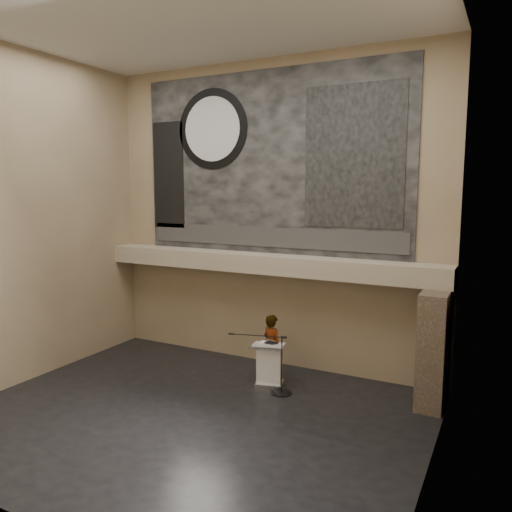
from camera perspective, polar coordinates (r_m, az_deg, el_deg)
The scene contains 21 objects.
floor at distance 11.67m, azimuth -7.59°, elevation -17.74°, with size 10.00×10.00×0.00m, color black.
ceiling at distance 11.10m, azimuth -8.47°, elevation 26.00°, with size 10.00×10.00×0.00m, color silver.
wall_back at distance 14.02m, azimuth 1.51°, elevation 4.65°, with size 10.00×0.02×8.50m, color #867555.
wall_front at distance 7.67m, azimuth -25.52°, elevation 1.29°, with size 10.00×0.02×8.50m, color #867555.
wall_left at distance 14.06m, azimuth -24.93°, elevation 3.94°, with size 0.02×8.00×8.50m, color #867555.
wall_right at distance 8.70m, azimuth 20.00°, elevation 2.26°, with size 0.02×8.00×8.50m, color #867555.
soffit at distance 13.79m, azimuth 0.76°, elevation -0.83°, with size 10.00×0.80×0.50m, color tan.
sprinkler_left at distance 14.57m, azimuth -4.97°, elevation -1.51°, with size 0.04×0.04×0.06m, color #B2893D.
sprinkler_right at distance 13.06m, azimuth 8.14°, elevation -2.64°, with size 0.04×0.04×0.06m, color #B2893D.
banner at distance 13.98m, azimuth 1.47°, elevation 10.59°, with size 8.00×0.05×5.00m, color black.
banner_text_strip at distance 14.00m, azimuth 1.37°, elevation 2.19°, with size 7.76×0.02×0.55m, color #2D2D2D.
banner_clock_rim at distance 14.90m, azimuth -5.02°, elevation 14.25°, with size 2.30×2.30×0.02m, color black.
banner_clock_face at distance 14.89m, azimuth -5.06°, elevation 14.25°, with size 1.84×1.84×0.02m, color silver.
banner_building_print at distance 13.08m, azimuth 11.08°, elevation 11.08°, with size 2.60×0.02×3.60m, color black.
banner_brick_print at distance 15.72m, azimuth -9.96°, elevation 9.07°, with size 1.10×0.02×3.20m, color black.
stone_pier at distance 12.39m, azimuth 19.67°, elevation -9.89°, with size 0.60×1.40×2.70m, color #433529.
lectern at distance 13.04m, azimuth 1.55°, elevation -12.24°, with size 0.90×0.74×1.14m.
binder at distance 12.83m, azimuth 1.76°, elevation -9.91°, with size 0.28×0.23×0.04m, color black.
papers at distance 12.91m, azimuth 0.94°, elevation -9.86°, with size 0.23×0.31×0.01m, color white.
speaker_person at distance 13.28m, azimuth 1.86°, elevation -10.38°, with size 0.64×0.42×1.75m, color silver.
mic_stand at distance 12.68m, azimuth 2.70°, elevation -14.42°, with size 1.57×0.60×1.46m.
Camera 1 is at (6.09, -8.60, 5.02)m, focal length 35.00 mm.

